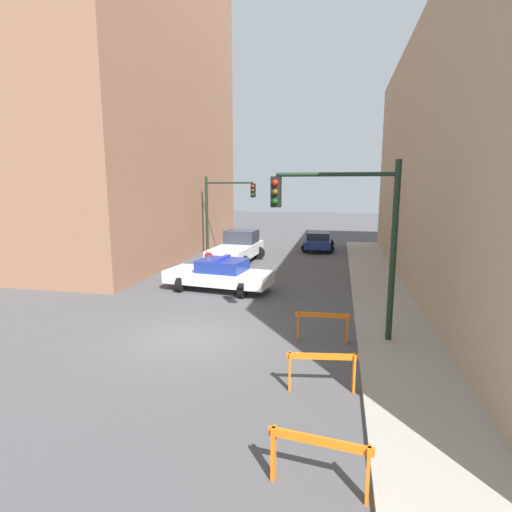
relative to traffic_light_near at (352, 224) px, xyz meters
name	(u,v)px	position (x,y,z in m)	size (l,w,h in m)	color
ground_plane	(190,338)	(-4.73, -0.82, -3.53)	(120.00, 120.00, 0.00)	#4C4C4F
sidewalk_right	(403,353)	(1.47, -0.82, -3.47)	(2.40, 44.00, 0.12)	#9E998E
building_corner_left	(91,96)	(-16.73, 13.18, 6.92)	(14.00, 20.00, 20.90)	#93664C
traffic_light_near	(352,224)	(0.00, 0.00, 0.00)	(3.64, 0.35, 5.20)	black
traffic_light_far	(222,204)	(-8.03, 13.96, -0.13)	(3.44, 0.35, 5.20)	black
police_car	(220,274)	(-5.49, 4.84, -2.81)	(4.91, 2.77, 1.52)	white
white_truck	(238,248)	(-6.32, 11.29, -2.62)	(2.85, 5.51, 1.90)	silver
parked_car_near	(318,241)	(-1.80, 17.14, -2.86)	(2.34, 4.34, 1.31)	navy
pedestrian_crossing	(209,266)	(-6.35, 5.89, -2.67)	(0.51, 0.51, 1.66)	#382D23
barrier_front	(319,454)	(-0.55, -6.29, -2.91)	(1.59, 0.36, 0.90)	orange
barrier_mid	(322,365)	(-0.64, -3.23, -2.91)	(1.59, 0.37, 0.90)	orange
barrier_back	(322,322)	(-0.75, -0.31, -2.91)	(1.60, 0.21, 0.90)	orange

